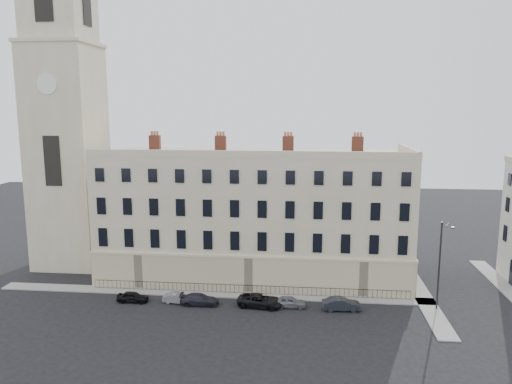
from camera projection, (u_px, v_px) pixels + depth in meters
ground at (302, 317)px, 49.09m from camera, size 160.00×160.00×0.00m
terrace at (254, 215)px, 60.12m from camera, size 36.22×12.22×17.00m
church_tower at (66, 120)px, 62.57m from camera, size 8.00×8.13×44.00m
pavement_terrace at (212, 294)px, 54.98m from camera, size 48.00×2.00×0.12m
pavement_east_return at (420, 291)px, 55.63m from camera, size 2.00×24.00×0.12m
pavement_adjacent at (506, 288)px, 56.60m from camera, size 2.00×20.00×0.12m
railings at (248, 289)px, 54.89m from camera, size 35.00×0.04×0.96m
car_a at (133, 297)px, 52.73m from camera, size 3.31×1.35×1.13m
car_b at (178, 298)px, 52.45m from camera, size 3.31×1.40×1.06m
car_c at (200, 299)px, 51.97m from camera, size 4.11×1.78×1.18m
car_d at (260, 301)px, 51.48m from camera, size 4.93×2.72×1.31m
car_e at (290, 302)px, 51.34m from camera, size 3.45×1.40×1.17m
car_f at (341, 304)px, 50.60m from camera, size 4.02×1.68×1.29m
streetlamp at (440, 262)px, 49.85m from camera, size 0.93×1.87×9.17m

